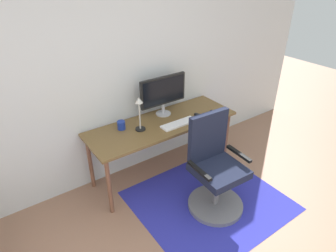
{
  "coord_description": "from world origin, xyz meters",
  "views": [
    {
      "loc": [
        -1.21,
        -0.58,
        2.3
      ],
      "look_at": [
        0.3,
        1.58,
        0.8
      ],
      "focal_mm": 31.35,
      "sensor_mm": 36.0,
      "label": 1
    }
  ],
  "objects": [
    {
      "name": "desk",
      "position": [
        0.4,
        1.83,
        0.64
      ],
      "size": [
        1.74,
        0.61,
        0.7
      ],
      "color": "brown",
      "rests_on": "ground"
    },
    {
      "name": "office_chair",
      "position": [
        0.53,
        1.07,
        0.4
      ],
      "size": [
        0.58,
        0.58,
        1.04
      ],
      "rotation": [
        0.0,
        0.0,
        -0.05
      ],
      "color": "slate",
      "rests_on": "ground"
    },
    {
      "name": "monitor",
      "position": [
        0.53,
        1.99,
        0.98
      ],
      "size": [
        0.59,
        0.18,
        0.47
      ],
      "color": "#B2B2B7",
      "rests_on": "desk"
    },
    {
      "name": "desk_lamp",
      "position": [
        0.12,
        1.83,
        0.94
      ],
      "size": [
        0.11,
        0.11,
        0.38
      ],
      "color": "black",
      "rests_on": "desk"
    },
    {
      "name": "keyboard",
      "position": [
        0.53,
        1.68,
        0.71
      ],
      "size": [
        0.43,
        0.13,
        0.02
      ],
      "primitive_type": "cube",
      "color": "white",
      "rests_on": "desk"
    },
    {
      "name": "cell_phone",
      "position": [
        1.05,
        1.65,
        0.71
      ],
      "size": [
        0.12,
        0.16,
        0.01
      ],
      "primitive_type": "cube",
      "rotation": [
        0.0,
        0.0,
        0.43
      ],
      "color": "black",
      "rests_on": "desk"
    },
    {
      "name": "wall_back",
      "position": [
        0.0,
        2.2,
        1.3
      ],
      "size": [
        6.0,
        0.1,
        2.6
      ],
      "primitive_type": "cube",
      "color": "silver",
      "rests_on": "ground"
    },
    {
      "name": "computer_mouse",
      "position": [
        0.82,
        1.71,
        0.72
      ],
      "size": [
        0.06,
        0.1,
        0.03
      ],
      "primitive_type": "ellipsoid",
      "color": "black",
      "rests_on": "desk"
    },
    {
      "name": "coffee_cup",
      "position": [
        -0.04,
        1.96,
        0.75
      ],
      "size": [
        0.09,
        0.09,
        0.09
      ],
      "primitive_type": "cylinder",
      "color": "navy",
      "rests_on": "desk"
    },
    {
      "name": "area_rug",
      "position": [
        0.53,
        1.11,
        0.0
      ],
      "size": [
        1.52,
        1.38,
        0.01
      ],
      "primitive_type": "cube",
      "color": "#282B9A",
      "rests_on": "ground"
    }
  ]
}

